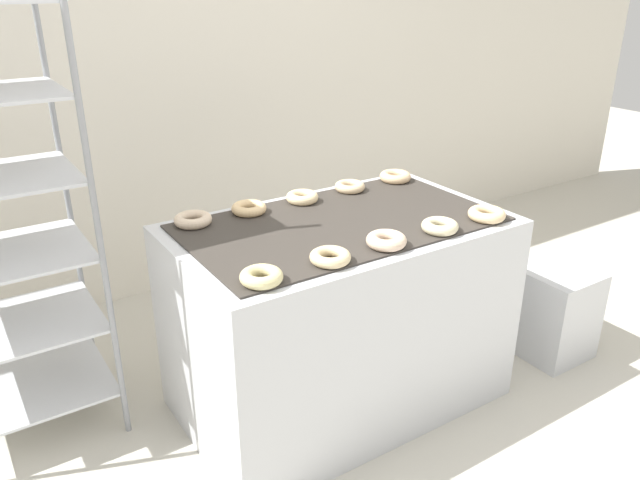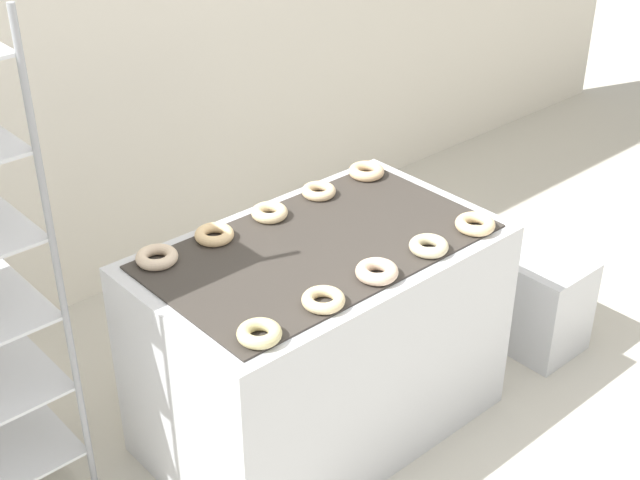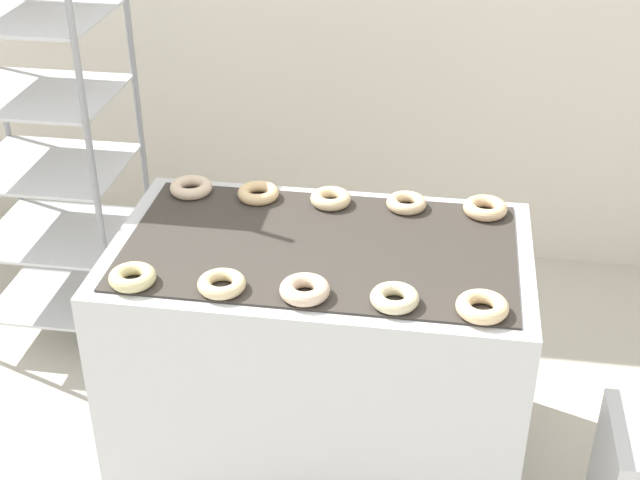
% 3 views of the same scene
% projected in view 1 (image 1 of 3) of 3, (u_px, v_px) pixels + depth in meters
% --- Properties ---
extents(wall_back, '(8.00, 0.05, 2.80)m').
position_uv_depth(wall_back, '(188.00, 44.00, 3.39)').
color(wall_back, silver).
rests_on(wall_back, ground_plane).
extents(fryer_machine, '(1.34, 0.80, 0.85)m').
position_uv_depth(fryer_machine, '(339.00, 315.00, 2.64)').
color(fryer_machine, silver).
rests_on(fryer_machine, ground_plane).
extents(glaze_bin, '(0.32, 0.36, 0.45)m').
position_uv_depth(glaze_bin, '(551.00, 311.00, 3.07)').
color(glaze_bin, silver).
rests_on(glaze_bin, ground_plane).
extents(donut_near_leftmost, '(0.14, 0.14, 0.04)m').
position_uv_depth(donut_near_leftmost, '(261.00, 277.00, 1.98)').
color(donut_near_leftmost, beige).
rests_on(donut_near_leftmost, fryer_machine).
extents(donut_near_left, '(0.14, 0.14, 0.04)m').
position_uv_depth(donut_near_left, '(330.00, 257.00, 2.12)').
color(donut_near_left, beige).
rests_on(donut_near_left, fryer_machine).
extents(donut_near_center, '(0.15, 0.15, 0.05)m').
position_uv_depth(donut_near_center, '(387.00, 240.00, 2.24)').
color(donut_near_center, beige).
rests_on(donut_near_center, fryer_machine).
extents(donut_near_right, '(0.14, 0.14, 0.04)m').
position_uv_depth(donut_near_right, '(440.00, 226.00, 2.37)').
color(donut_near_right, beige).
rests_on(donut_near_right, fryer_machine).
extents(donut_near_rightmost, '(0.15, 0.15, 0.04)m').
position_uv_depth(donut_near_rightmost, '(487.00, 214.00, 2.49)').
color(donut_near_rightmost, beige).
rests_on(donut_near_rightmost, fryer_machine).
extents(donut_far_leftmost, '(0.15, 0.15, 0.04)m').
position_uv_depth(donut_far_leftmost, '(193.00, 220.00, 2.44)').
color(donut_far_leftmost, beige).
rests_on(donut_far_leftmost, fryer_machine).
extents(donut_far_left, '(0.14, 0.14, 0.04)m').
position_uv_depth(donut_far_left, '(249.00, 208.00, 2.55)').
color(donut_far_left, '#F0C88E').
rests_on(donut_far_left, fryer_machine).
extents(donut_far_center, '(0.14, 0.14, 0.04)m').
position_uv_depth(donut_far_center, '(302.00, 197.00, 2.68)').
color(donut_far_center, beige).
rests_on(donut_far_center, fryer_machine).
extents(donut_far_right, '(0.14, 0.14, 0.04)m').
position_uv_depth(donut_far_right, '(350.00, 186.00, 2.82)').
color(donut_far_right, beige).
rests_on(donut_far_right, fryer_machine).
extents(donut_far_rightmost, '(0.15, 0.15, 0.04)m').
position_uv_depth(donut_far_rightmost, '(395.00, 176.00, 2.95)').
color(donut_far_rightmost, beige).
rests_on(donut_far_rightmost, fryer_machine).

